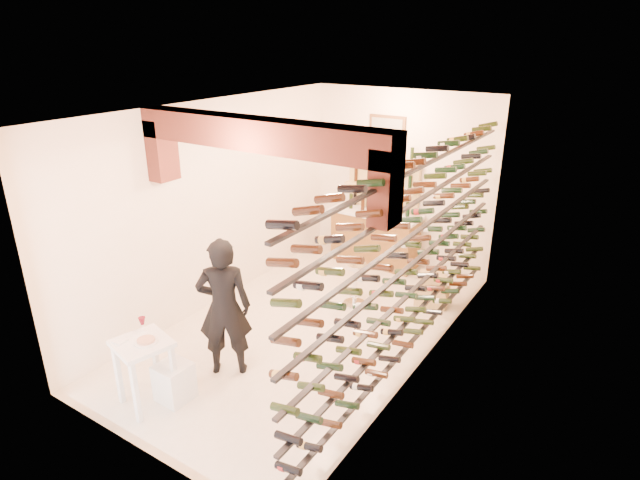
# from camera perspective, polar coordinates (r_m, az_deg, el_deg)

# --- Properties ---
(ground) EXTENTS (6.00, 6.00, 0.00)m
(ground) POSITION_cam_1_polar(r_m,az_deg,el_deg) (7.93, -1.20, -9.44)
(ground) COLOR silver
(ground) RESTS_ON ground
(room_shell) EXTENTS (3.52, 6.02, 3.21)m
(room_shell) POSITION_cam_1_polar(r_m,az_deg,el_deg) (6.84, -2.57, 5.98)
(room_shell) COLOR white
(room_shell) RESTS_ON ground
(wine_rack) EXTENTS (0.32, 5.70, 2.56)m
(wine_rack) POSITION_cam_1_polar(r_m,az_deg,el_deg) (6.58, 9.81, -1.46)
(wine_rack) COLOR black
(wine_rack) RESTS_ON ground
(back_counter) EXTENTS (1.70, 0.62, 1.29)m
(back_counter) POSITION_cam_1_polar(r_m,az_deg,el_deg) (9.90, 5.96, 0.40)
(back_counter) COLOR brown
(back_counter) RESTS_ON ground
(back_shelving) EXTENTS (1.40, 0.31, 2.73)m
(back_shelving) POSITION_cam_1_polar(r_m,az_deg,el_deg) (9.89, 6.74, 4.26)
(back_shelving) COLOR #DFC27D
(back_shelving) RESTS_ON ground
(tasting_table) EXTENTS (0.70, 0.70, 1.02)m
(tasting_table) POSITION_cam_1_polar(r_m,az_deg,el_deg) (6.45, -18.62, -11.51)
(tasting_table) COLOR white
(tasting_table) RESTS_ON ground
(white_stool) EXTENTS (0.39, 0.39, 0.47)m
(white_stool) POSITION_cam_1_polar(r_m,az_deg,el_deg) (6.68, -15.52, -14.59)
(white_stool) COLOR white
(white_stool) RESTS_ON ground
(person) EXTENTS (0.80, 0.75, 1.83)m
(person) POSITION_cam_1_polar(r_m,az_deg,el_deg) (6.67, -10.36, -7.20)
(person) COLOR black
(person) RESTS_ON ground
(chrome_barstool) EXTENTS (0.37, 0.37, 0.72)m
(chrome_barstool) POSITION_cam_1_polar(r_m,az_deg,el_deg) (8.38, 3.82, -4.45)
(chrome_barstool) COLOR silver
(chrome_barstool) RESTS_ON ground
(crate_lower) EXTENTS (0.54, 0.42, 0.30)m
(crate_lower) POSITION_cam_1_polar(r_m,az_deg,el_deg) (8.68, 12.05, -5.93)
(crate_lower) COLOR tan
(crate_lower) RESTS_ON ground
(crate_upper) EXTENTS (0.49, 0.42, 0.24)m
(crate_upper) POSITION_cam_1_polar(r_m,az_deg,el_deg) (8.56, 12.19, -4.32)
(crate_upper) COLOR tan
(crate_upper) RESTS_ON crate_lower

